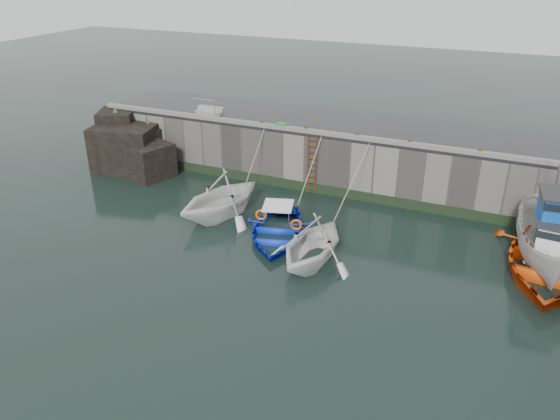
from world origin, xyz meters
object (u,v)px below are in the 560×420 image
at_px(bollard_c, 357,136).
at_px(bollard_d, 409,143).
at_px(boat_far_orange, 552,260).
at_px(boat_near_blue, 277,237).
at_px(bollard_a, 261,124).
at_px(boat_far_white, 549,241).
at_px(fish_crate, 282,126).
at_px(bollard_b, 306,129).
at_px(ladder, 312,164).
at_px(boat_near_blacktrim, 312,262).
at_px(boat_near_white, 221,215).
at_px(bollard_e, 480,152).

relative_size(bollard_c, bollard_d, 1.00).
xyz_separation_m(boat_far_orange, bollard_d, (-6.70, 3.77, 2.81)).
relative_size(boat_near_blue, bollard_a, 17.64).
bearing_deg(boat_far_white, fish_crate, 159.54).
relative_size(boat_far_white, bollard_b, 23.29).
bearing_deg(bollard_b, boat_near_blue, -81.24).
bearing_deg(ladder, boat_near_blacktrim, -68.84).
bearing_deg(fish_crate, bollard_b, 12.97).
bearing_deg(boat_near_white, bollard_b, 79.20).
bearing_deg(bollard_c, boat_far_white, -19.77).
distance_m(boat_near_white, fish_crate, 5.88).
height_order(boat_far_orange, fish_crate, boat_far_orange).
distance_m(ladder, boat_far_orange, 12.05).
distance_m(fish_crate, bollard_d, 6.67).
height_order(boat_near_blue, bollard_d, bollard_d).
xyz_separation_m(boat_near_blacktrim, bollard_a, (-5.56, 6.94, 3.30)).
bearing_deg(boat_near_blue, boat_far_white, -5.02).
bearing_deg(fish_crate, bollard_d, 15.37).
relative_size(boat_near_blacktrim, bollard_b, 15.92).
bearing_deg(boat_far_white, boat_near_white, 179.38).
height_order(fish_crate, bollard_d, bollard_d).
height_order(boat_far_white, bollard_a, boat_far_white).
xyz_separation_m(boat_far_orange, bollard_b, (-12.00, 3.77, 2.81)).
distance_m(ladder, bollard_e, 8.19).
xyz_separation_m(boat_near_white, bollard_d, (7.78, 4.67, 3.30)).
bearing_deg(bollard_a, boat_far_white, -12.88).
height_order(bollard_c, bollard_e, same).
bearing_deg(boat_far_orange, bollard_e, 138.25).
bearing_deg(boat_near_blacktrim, bollard_e, 56.59).
xyz_separation_m(boat_near_blue, bollard_a, (-3.36, 5.56, 3.30)).
bearing_deg(ladder, bollard_c, 8.67).
distance_m(boat_near_blue, boat_far_white, 11.22).
xyz_separation_m(boat_far_white, boat_far_orange, (0.20, -0.50, -0.55)).
xyz_separation_m(bollard_a, bollard_c, (5.20, 0.00, 0.00)).
height_order(ladder, bollard_a, bollard_a).
height_order(fish_crate, bollard_a, bollard_a).
distance_m(boat_far_orange, bollard_a, 15.24).
xyz_separation_m(boat_far_orange, bollard_a, (-14.50, 3.77, 2.81)).
relative_size(boat_far_white, bollard_a, 23.29).
bearing_deg(boat_near_blue, bollard_d, 34.52).
relative_size(ladder, boat_far_white, 0.49).
distance_m(boat_near_white, boat_near_blacktrim, 5.98).
distance_m(boat_far_white, bollard_a, 14.84).
height_order(boat_near_white, fish_crate, fish_crate).
xyz_separation_m(bollard_a, bollard_d, (7.80, 0.00, 0.00)).
relative_size(boat_near_white, bollard_b, 17.52).
relative_size(boat_near_blacktrim, boat_far_orange, 0.58).
height_order(boat_far_white, bollard_c, boat_far_white).
xyz_separation_m(boat_far_white, bollard_d, (-6.49, 3.27, 2.27)).
xyz_separation_m(boat_far_white, bollard_a, (-14.29, 3.27, 2.27)).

